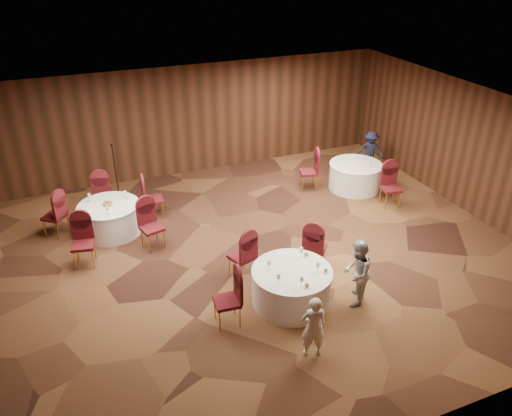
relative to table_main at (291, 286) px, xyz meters
name	(u,v)px	position (x,y,z in m)	size (l,w,h in m)	color
ground	(251,257)	(-0.15, 1.75, -0.38)	(12.00, 12.00, 0.00)	black
room_shell	(251,177)	(-0.15, 1.75, 1.59)	(12.00, 12.00, 12.00)	silver
table_main	(291,286)	(0.00, 0.00, 0.00)	(1.55, 1.55, 0.74)	white
table_left	(110,218)	(-2.88, 4.02, 0.00)	(1.45, 1.45, 0.74)	white
table_right	(355,176)	(3.85, 3.87, 0.00)	(1.47, 1.47, 0.74)	white
chairs_main	(263,266)	(-0.32, 0.64, 0.12)	(2.97, 1.86, 1.00)	#440D0E
chairs_left	(110,215)	(-2.88, 3.98, 0.12)	(3.00, 3.04, 1.00)	#440D0E
chairs_right	(348,180)	(3.40, 3.49, 0.12)	(2.16, 2.37, 1.00)	#440D0E
tabletop_main	(302,268)	(0.15, -0.12, 0.47)	(1.09, 1.05, 0.22)	silver
tabletop_left	(108,202)	(-2.88, 4.02, 0.45)	(0.89, 0.87, 0.22)	silver
tabletop_right	(370,161)	(4.09, 3.59, 0.52)	(0.08, 0.08, 0.22)	silver
mic_stand	(118,186)	(-2.47, 5.51, 0.11)	(0.24, 0.24, 1.65)	black
woman_a	(313,327)	(-0.28, -1.39, 0.23)	(0.44, 0.29, 1.20)	silver
woman_b	(357,273)	(1.14, -0.47, 0.32)	(0.68, 0.53, 1.39)	#A6A6AA
man_c	(370,151)	(4.96, 4.81, 0.24)	(0.80, 0.46, 1.23)	black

